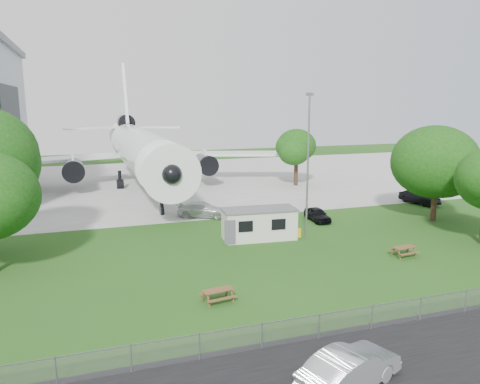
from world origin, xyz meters
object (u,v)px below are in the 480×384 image
object	(u,v)px
airliner	(139,148)
picnic_west	(218,302)
site_cabin	(259,224)
car_centre_sedan	(350,369)
picnic_east	(403,256)

from	to	relation	value
airliner	picnic_west	bearing A→B (deg)	-90.71
airliner	site_cabin	size ratio (longest dim) A/B	6.96
picnic_west	car_centre_sedan	size ratio (longest dim) A/B	0.36
site_cabin	picnic_west	bearing A→B (deg)	-121.74
site_cabin	picnic_east	bearing A→B (deg)	-42.33
picnic_west	airliner	bearing A→B (deg)	80.39
picnic_west	car_centre_sedan	world-z (taller)	car_centre_sedan
site_cabin	picnic_east	xyz separation A→B (m)	(8.59, -7.82, -1.31)
airliner	site_cabin	distance (m)	29.50
picnic_east	picnic_west	bearing A→B (deg)	-173.25
site_cabin	car_centre_sedan	bearing A→B (deg)	-101.22
site_cabin	picnic_east	distance (m)	11.69
car_centre_sedan	picnic_east	bearing A→B (deg)	-65.02
picnic_west	car_centre_sedan	xyz separation A→B (m)	(2.75, -9.66, 0.81)
picnic_east	car_centre_sedan	distance (m)	18.15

